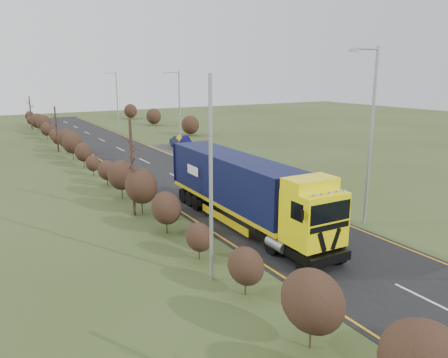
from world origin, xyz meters
name	(u,v)px	position (x,y,z in m)	size (l,w,h in m)	color
ground	(256,216)	(0.00, 0.00, 0.00)	(160.00, 160.00, 0.00)	#36441D
road	(187,182)	(0.00, 10.00, 0.01)	(8.00, 120.00, 0.02)	black
layby	(201,155)	(6.50, 20.00, 0.01)	(6.00, 18.00, 0.02)	#32302C
lane_markings	(189,182)	(0.00, 9.69, 0.03)	(7.52, 116.00, 0.01)	orange
hedgerow	(122,177)	(-6.00, 7.89, 1.62)	(2.24, 102.04, 6.05)	black
lorry	(244,188)	(-1.64, -1.08, 2.32)	(2.86, 14.68, 4.08)	black
car_red_hatchback	(206,152)	(6.22, 18.40, 0.60)	(1.41, 3.50, 1.19)	#A5081F
car_blue_sedan	(180,142)	(6.45, 25.28, 0.73)	(1.55, 4.45, 1.47)	#0B0A38
streetlight_near	(370,130)	(4.56, -4.46, 5.62)	(2.15, 0.20, 10.13)	#939598
streetlight_mid	(179,107)	(5.69, 23.86, 4.89)	(1.89, 0.18, 8.88)	#939598
streetlight_far	(116,98)	(5.69, 47.44, 4.80)	(1.86, 0.18, 8.74)	#939598
left_pole	(211,182)	(-6.52, -6.16, 4.37)	(0.16, 0.16, 8.74)	#939598
speed_sign	(206,148)	(4.20, 14.45, 1.79)	(0.70, 0.10, 2.53)	#939598
warning_board	(179,141)	(5.25, 23.00, 1.22)	(0.76, 0.11, 1.99)	#939598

